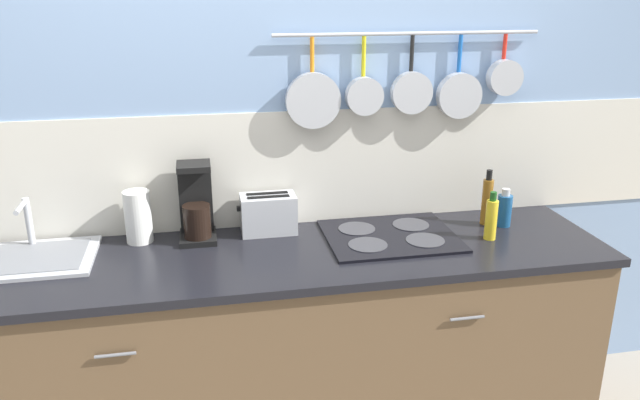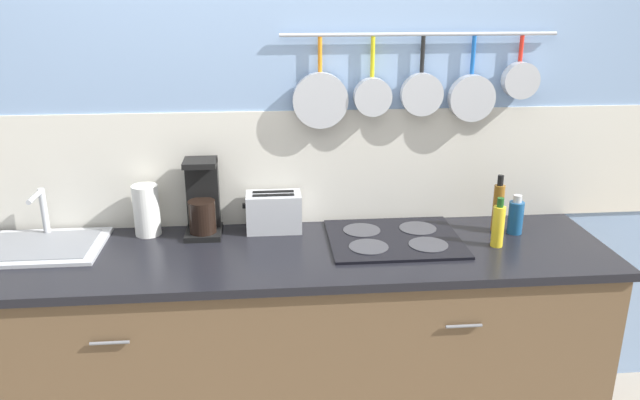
{
  "view_description": "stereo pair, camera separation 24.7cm",
  "coord_description": "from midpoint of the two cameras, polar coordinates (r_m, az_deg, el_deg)",
  "views": [
    {
      "loc": [
        -0.32,
        -2.29,
        1.94
      ],
      "look_at": [
        0.14,
        0.0,
        1.13
      ],
      "focal_mm": 35.0,
      "sensor_mm": 36.0,
      "label": 1
    },
    {
      "loc": [
        -0.07,
        -2.33,
        1.94
      ],
      "look_at": [
        0.14,
        0.0,
        1.13
      ],
      "focal_mm": 35.0,
      "sensor_mm": 36.0,
      "label": 2
    }
  ],
  "objects": [
    {
      "name": "bottle_vinegar",
      "position": [
        2.85,
        12.66,
        -0.07
      ],
      "size": [
        0.05,
        0.05,
        0.25
      ],
      "color": "#8C5919",
      "rests_on": "countertop"
    },
    {
      "name": "countertop",
      "position": [
        2.54,
        -5.82,
        -5.25
      ],
      "size": [
        2.65,
        0.65,
        0.03
      ],
      "color": "black",
      "rests_on": "cabinet_base"
    },
    {
      "name": "sink_basin",
      "position": [
        2.76,
        -27.77,
        -4.69
      ],
      "size": [
        0.53,
        0.38,
        0.22
      ],
      "color": "#B7BABF",
      "rests_on": "countertop"
    },
    {
      "name": "bottle_dish_soap",
      "position": [
        2.69,
        12.89,
        -1.7
      ],
      "size": [
        0.05,
        0.05,
        0.21
      ],
      "color": "yellow",
      "rests_on": "countertop"
    },
    {
      "name": "paper_towel_roll",
      "position": [
        2.74,
        -18.81,
        -1.51
      ],
      "size": [
        0.11,
        0.11,
        0.22
      ],
      "color": "white",
      "rests_on": "countertop"
    },
    {
      "name": "bottle_cooking_wine",
      "position": [
        2.86,
        14.16,
        -0.89
      ],
      "size": [
        0.07,
        0.07,
        0.17
      ],
      "color": "navy",
      "rests_on": "countertop"
    },
    {
      "name": "wall_back",
      "position": [
        2.76,
        -6.76,
        5.03
      ],
      "size": [
        7.2,
        0.14,
        2.6
      ],
      "color": "#84A3CC",
      "rests_on": "ground_plane"
    },
    {
      "name": "coffee_maker",
      "position": [
        2.7,
        -13.84,
        -0.72
      ],
      "size": [
        0.15,
        0.18,
        0.33
      ],
      "color": "black",
      "rests_on": "countertop"
    },
    {
      "name": "cooktop",
      "position": [
        2.68,
        3.82,
        -3.32
      ],
      "size": [
        0.55,
        0.46,
        0.01
      ],
      "color": "black",
      "rests_on": "countertop"
    },
    {
      "name": "cabinet_base",
      "position": [
        2.76,
        -5.5,
        -13.97
      ],
      "size": [
        2.61,
        0.63,
        0.88
      ],
      "color": "brown",
      "rests_on": "ground_plane"
    },
    {
      "name": "toaster",
      "position": [
        2.72,
        -7.35,
        -1.3
      ],
      "size": [
        0.25,
        0.14,
        0.17
      ],
      "color": "#B7BABF",
      "rests_on": "countertop"
    }
  ]
}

